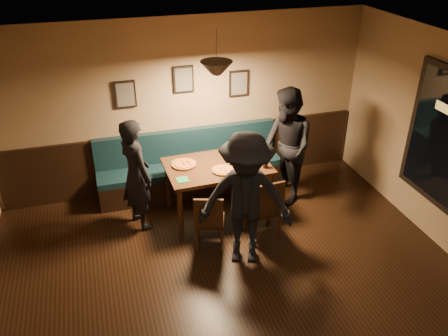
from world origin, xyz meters
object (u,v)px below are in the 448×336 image
object	(u,v)px
chair_near_left	(210,219)
diner_front	(246,200)
booth_bench	(190,164)
soda_glass	(265,163)
chair_near_right	(263,207)
diner_left	(136,175)
dining_table	(217,188)
tabasco_bottle	(255,158)
diner_right	(286,147)

from	to	relation	value
chair_near_left	diner_front	distance (m)	0.73
booth_bench	diner_front	world-z (taller)	diner_front
diner_front	soda_glass	distance (m)	1.09
chair_near_right	diner_left	distance (m)	1.85
dining_table	diner_left	bearing A→B (deg)	178.14
tabasco_bottle	diner_right	bearing A→B (deg)	9.74
booth_bench	diner_right	size ratio (longest dim) A/B	1.61
booth_bench	chair_near_right	bearing A→B (deg)	-65.22
booth_bench	diner_left	bearing A→B (deg)	-143.18
chair_near_left	diner_left	size ratio (longest dim) A/B	0.52
chair_near_left	tabasco_bottle	bearing A→B (deg)	57.40
chair_near_left	diner_front	world-z (taller)	diner_front
chair_near_right	soda_glass	world-z (taller)	same
chair_near_right	soda_glass	distance (m)	0.69
chair_near_right	booth_bench	bearing A→B (deg)	110.50
chair_near_left	diner_left	bearing A→B (deg)	155.20
diner_right	diner_front	distance (m)	1.64
diner_right	diner_front	bearing A→B (deg)	-45.11
diner_right	tabasco_bottle	world-z (taller)	diner_right
booth_bench	diner_front	xyz separation A→B (m)	(0.30, -1.88, 0.43)
diner_right	tabasco_bottle	bearing A→B (deg)	-83.91
chair_near_left	diner_front	xyz separation A→B (m)	(0.37, -0.39, 0.49)
diner_left	tabasco_bottle	world-z (taller)	diner_left
dining_table	soda_glass	xyz separation A→B (m)	(0.65, -0.28, 0.49)
diner_front	soda_glass	bearing A→B (deg)	74.80
tabasco_bottle	soda_glass	bearing A→B (deg)	-71.89
dining_table	chair_near_left	size ratio (longest dim) A/B	1.74
dining_table	tabasco_bottle	bearing A→B (deg)	-6.49
dining_table	chair_near_left	world-z (taller)	chair_near_left
chair_near_left	soda_glass	world-z (taller)	soda_glass
diner_left	diner_front	world-z (taller)	diner_front
diner_right	chair_near_right	bearing A→B (deg)	-43.08
chair_near_right	tabasco_bottle	world-z (taller)	chair_near_right
booth_bench	diner_right	world-z (taller)	diner_right
soda_glass	tabasco_bottle	world-z (taller)	soda_glass
dining_table	soda_glass	bearing A→B (deg)	-25.14
dining_table	chair_near_left	distance (m)	0.87
chair_near_right	diner_right	bearing A→B (deg)	46.28
dining_table	diner_left	size ratio (longest dim) A/B	0.90
dining_table	diner_right	xyz separation A→B (m)	(1.12, 0.05, 0.52)
soda_glass	diner_left	bearing A→B (deg)	171.36
diner_left	soda_glass	size ratio (longest dim) A/B	10.46
booth_bench	soda_glass	world-z (taller)	booth_bench
chair_near_right	chair_near_left	bearing A→B (deg)	175.87
booth_bench	tabasco_bottle	size ratio (longest dim) A/B	27.04
chair_near_right	diner_front	distance (m)	0.70
booth_bench	diner_right	distance (m)	1.59
diner_left	diner_front	size ratio (longest dim) A/B	0.91
dining_table	chair_near_left	xyz separation A→B (m)	(-0.34, -0.80, 0.03)
chair_near_left	diner_right	distance (m)	1.76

